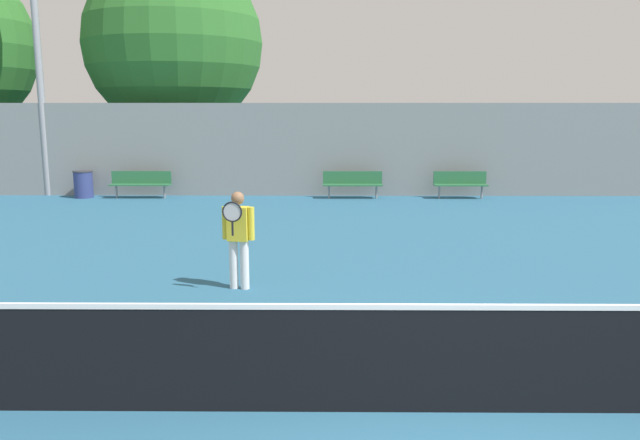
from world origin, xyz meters
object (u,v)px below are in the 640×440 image
object	(u,v)px
tennis_net	(452,358)
bench_courtside_far	(460,182)
bench_courtside_near	(141,182)
trash_bin	(83,184)
tree_green_tall	(174,44)
tennis_player	(238,235)
bench_adjacent_court	(353,182)

from	to	relation	value
tennis_net	bench_courtside_far	size ratio (longest dim) A/B	6.74
bench_courtside_near	tennis_net	bearing A→B (deg)	-63.67
trash_bin	tree_green_tall	bearing A→B (deg)	61.23
tennis_player	bench_courtside_near	bearing A→B (deg)	123.81
tennis_net	trash_bin	world-z (taller)	tennis_net
tennis_player	bench_courtside_far	distance (m)	11.67
bench_courtside_near	trash_bin	size ratio (longest dim) A/B	2.20
tennis_player	bench_courtside_far	size ratio (longest dim) A/B	0.92
bench_courtside_near	bench_adjacent_court	bearing A→B (deg)	-0.00
bench_courtside_far	trash_bin	size ratio (longest dim) A/B	1.94
bench_adjacent_court	tree_green_tall	world-z (taller)	tree_green_tall
tree_green_tall	tennis_net	bearing A→B (deg)	-69.64
trash_bin	tree_green_tall	distance (m)	6.51
tennis_net	bench_adjacent_court	xyz separation A→B (m)	(-0.30, 14.27, -0.01)
tennis_player	bench_adjacent_court	distance (m)	10.45
tennis_net	tree_green_tall	size ratio (longest dim) A/B	1.34
bench_courtside_far	tree_green_tall	xyz separation A→B (m)	(-9.88, 3.96, 4.65)
tree_green_tall	bench_courtside_far	bearing A→B (deg)	-21.86
tennis_net	bench_adjacent_court	size ratio (longest dim) A/B	6.01
tennis_net	bench_courtside_far	world-z (taller)	tennis_net
tennis_player	tree_green_tall	xyz separation A→B (m)	(-4.24, 14.17, 4.31)
trash_bin	tennis_player	bearing A→B (deg)	-58.06
bench_adjacent_court	tennis_net	bearing A→B (deg)	-88.78
bench_courtside_near	bench_adjacent_court	world-z (taller)	same
bench_courtside_near	tennis_player	bearing A→B (deg)	-66.05
tennis_player	bench_courtside_far	world-z (taller)	tennis_player
tennis_net	bench_courtside_far	bearing A→B (deg)	77.68
tree_green_tall	tennis_player	bearing A→B (deg)	-73.35
tennis_player	tree_green_tall	bearing A→B (deg)	116.51
bench_adjacent_court	tree_green_tall	size ratio (longest dim) A/B	0.22
tennis_net	bench_courtside_near	bearing A→B (deg)	116.33
bench_courtside_far	tree_green_tall	size ratio (longest dim) A/B	0.20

